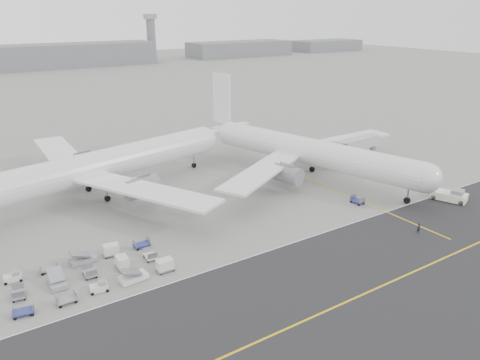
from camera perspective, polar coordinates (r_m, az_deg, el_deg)
ground at (r=70.68m, az=-0.09°, el=-8.73°), size 700.00×700.00×0.00m
taxiway at (r=61.79m, az=13.45°, el=-13.99°), size 220.00×59.00×0.03m
horizon_buildings at (r=320.15m, az=-22.08°, el=12.56°), size 520.00×28.00×28.00m
control_tower at (r=344.43m, az=-10.77°, el=16.79°), size 7.00×7.00×31.25m
airliner_a at (r=92.92m, az=-17.09°, el=1.59°), size 59.60×58.33×20.84m
airliner_b at (r=100.83m, az=8.03°, el=3.56°), size 55.18×56.42×19.88m
pushback_tug at (r=96.88m, az=24.22°, el=-1.74°), size 5.09×8.31×2.38m
jet_bridge at (r=113.26m, az=13.97°, el=4.15°), size 15.78×4.19×5.91m
gse_cluster at (r=67.84m, az=-17.74°, el=-11.12°), size 25.80×16.66×1.86m
stray_dolly at (r=90.05m, az=14.09°, el=-2.78°), size 1.59×2.50×1.51m
ground_crew_a at (r=81.09m, az=20.96°, el=-5.50°), size 0.71×0.54×1.76m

